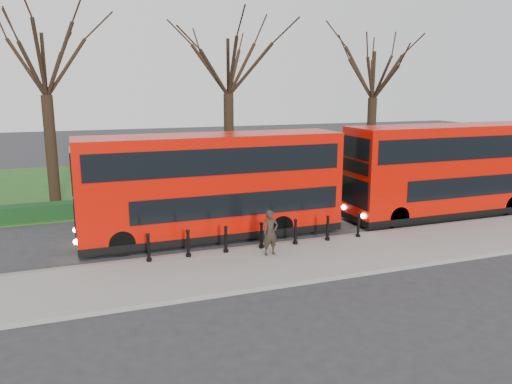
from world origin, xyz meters
name	(u,v)px	position (x,y,z in m)	size (l,w,h in m)	color
ground	(255,241)	(0.00, 0.00, 0.00)	(120.00, 120.00, 0.00)	#28282B
pavement	(283,263)	(0.00, -3.00, 0.07)	(60.00, 4.00, 0.15)	gray
kerb	(264,246)	(0.00, -1.00, 0.07)	(60.00, 0.25, 0.16)	slate
grass_verge	(181,179)	(0.00, 15.00, 0.03)	(60.00, 18.00, 0.06)	#1D4E1A
hedge	(212,199)	(0.00, 6.80, 0.40)	(60.00, 0.90, 0.80)	black
yellow_line_outer	(261,246)	(0.00, -0.70, 0.01)	(60.00, 0.10, 0.01)	yellow
yellow_line_inner	(259,245)	(0.00, -0.50, 0.01)	(60.00, 0.10, 0.01)	yellow
tree_left	(43,57)	(-8.00, 10.00, 7.84)	(6.91, 6.91, 10.79)	black
tree_mid	(228,60)	(2.00, 10.00, 7.87)	(6.93, 6.93, 10.83)	black
tree_right	(374,70)	(12.00, 10.00, 7.45)	(6.57, 6.57, 10.26)	black
bollard_row	(261,236)	(-0.22, -1.35, 0.65)	(8.90, 0.15, 1.00)	black
bus_lead	(212,187)	(-1.49, 1.16, 2.23)	(11.10, 2.55, 4.42)	#C50C02
bus_rear	(454,170)	(10.83, 0.71, 2.28)	(11.38, 2.61, 4.53)	#C50C02
pedestrian	(270,233)	(-0.19, -2.21, 1.01)	(0.63, 0.41, 1.72)	#2B231A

